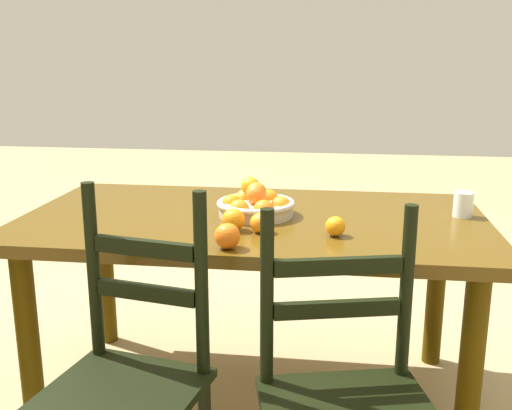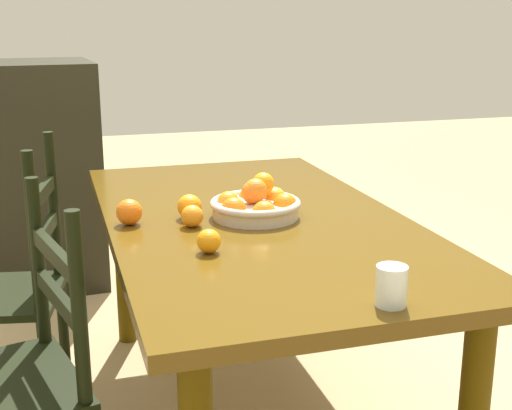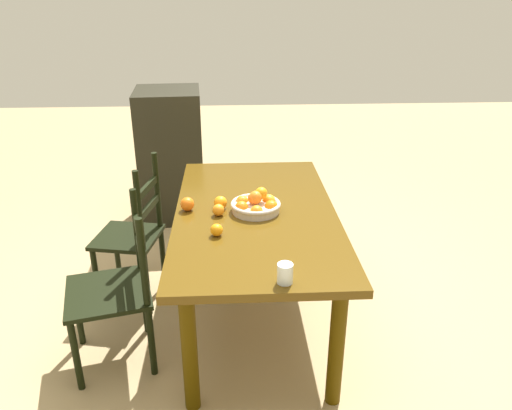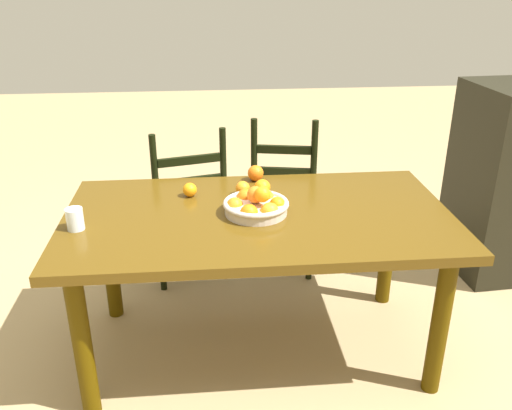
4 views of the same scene
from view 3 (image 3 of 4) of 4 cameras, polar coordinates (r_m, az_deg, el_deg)
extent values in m
plane|color=tan|center=(3.22, -0.04, -12.46)|extent=(12.00, 12.00, 0.00)
cube|color=#50370D|center=(2.86, -0.05, -1.05)|extent=(1.69, 0.92, 0.04)
cylinder|color=#422F01|center=(2.48, 9.27, -15.75)|extent=(0.08, 0.08, 0.68)
cylinder|color=#422F01|center=(3.71, 4.77, -1.22)|extent=(0.08, 0.08, 0.68)
cylinder|color=#422F01|center=(2.44, -7.66, -16.36)|extent=(0.08, 0.08, 0.68)
cylinder|color=#422F01|center=(3.68, -6.07, -1.46)|extent=(0.08, 0.08, 0.68)
cube|color=black|center=(3.25, -14.59, -3.58)|extent=(0.45, 0.45, 0.03)
cylinder|color=black|center=(3.55, -15.70, -5.52)|extent=(0.04, 0.04, 0.44)
cylinder|color=black|center=(3.30, -17.87, -8.25)|extent=(0.04, 0.04, 0.44)
cylinder|color=black|center=(3.44, -10.66, -6.00)|extent=(0.04, 0.04, 0.44)
cylinder|color=black|center=(3.18, -12.46, -8.89)|extent=(0.04, 0.04, 0.44)
cylinder|color=black|center=(3.22, -11.32, 1.68)|extent=(0.04, 0.04, 0.50)
cylinder|color=black|center=(2.94, -13.31, -0.73)|extent=(0.04, 0.04, 0.50)
cube|color=black|center=(3.10, -12.20, -0.21)|extent=(0.29, 0.08, 0.04)
cube|color=black|center=(3.05, -12.41, 1.97)|extent=(0.29, 0.08, 0.04)
cube|color=black|center=(2.76, -16.67, -9.61)|extent=(0.52, 0.52, 0.03)
cylinder|color=black|center=(3.05, -19.84, -11.60)|extent=(0.04, 0.04, 0.42)
cylinder|color=black|center=(2.75, -20.02, -16.02)|extent=(0.04, 0.04, 0.42)
cylinder|color=black|center=(3.04, -12.70, -10.80)|extent=(0.04, 0.04, 0.42)
cylinder|color=black|center=(2.74, -11.95, -15.14)|extent=(0.04, 0.04, 0.42)
cylinder|color=black|center=(2.80, -13.57, -2.77)|extent=(0.04, 0.04, 0.48)
cylinder|color=black|center=(2.47, -12.88, -6.54)|extent=(0.04, 0.04, 0.48)
cube|color=black|center=(2.65, -13.17, -5.29)|extent=(0.33, 0.11, 0.04)
cube|color=black|center=(2.60, -13.42, -2.99)|extent=(0.33, 0.11, 0.04)
cube|color=black|center=(4.39, -9.75, 5.71)|extent=(0.62, 0.58, 1.13)
cylinder|color=beige|center=(2.83, 0.00, -0.31)|extent=(0.27, 0.27, 0.05)
torus|color=beige|center=(2.83, 0.00, 0.12)|extent=(0.29, 0.29, 0.02)
sphere|color=orange|center=(2.91, -0.01, 0.73)|extent=(0.07, 0.07, 0.07)
sphere|color=orange|center=(2.87, -1.60, 0.38)|extent=(0.07, 0.07, 0.07)
sphere|color=orange|center=(2.79, -1.67, -0.34)|extent=(0.08, 0.08, 0.08)
sphere|color=orange|center=(2.74, 0.03, -0.78)|extent=(0.07, 0.07, 0.07)
sphere|color=orange|center=(2.80, 1.77, -0.25)|extent=(0.08, 0.08, 0.08)
sphere|color=orange|center=(2.88, 1.48, 0.46)|extent=(0.08, 0.08, 0.08)
sphere|color=orange|center=(2.83, 0.61, 1.37)|extent=(0.07, 0.07, 0.07)
sphere|color=orange|center=(2.81, -0.25, 0.77)|extent=(0.07, 0.07, 0.07)
sphere|color=orange|center=(2.81, -0.12, 0.88)|extent=(0.07, 0.07, 0.07)
sphere|color=orange|center=(2.79, -4.35, -0.57)|extent=(0.07, 0.07, 0.07)
sphere|color=orange|center=(2.57, -4.55, -2.89)|extent=(0.07, 0.07, 0.07)
sphere|color=orange|center=(2.87, -7.91, 0.10)|extent=(0.08, 0.08, 0.08)
sphere|color=orange|center=(2.87, -4.12, 0.27)|extent=(0.08, 0.08, 0.08)
cylinder|color=silver|center=(2.17, 3.36, -7.86)|extent=(0.07, 0.07, 0.09)
camera|label=1|loc=(3.08, -42.87, 6.08)|focal=41.99mm
camera|label=2|loc=(0.92, -35.28, -19.52)|focal=48.99mm
camera|label=4|loc=(3.30, 42.23, 14.68)|focal=38.07mm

